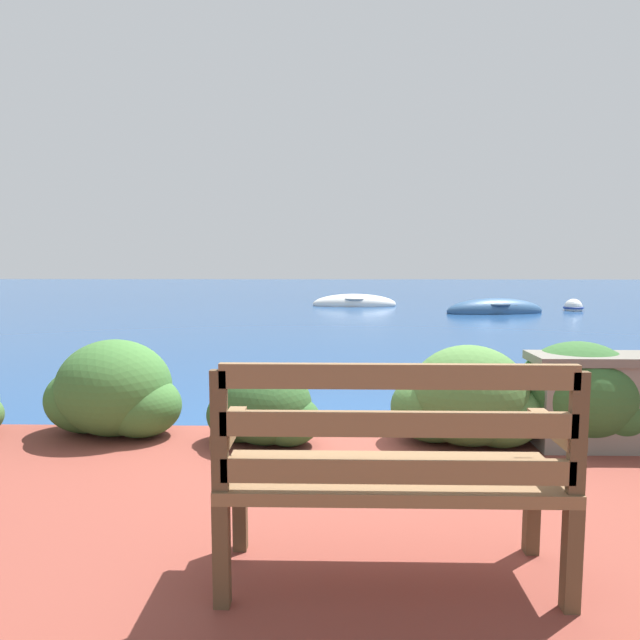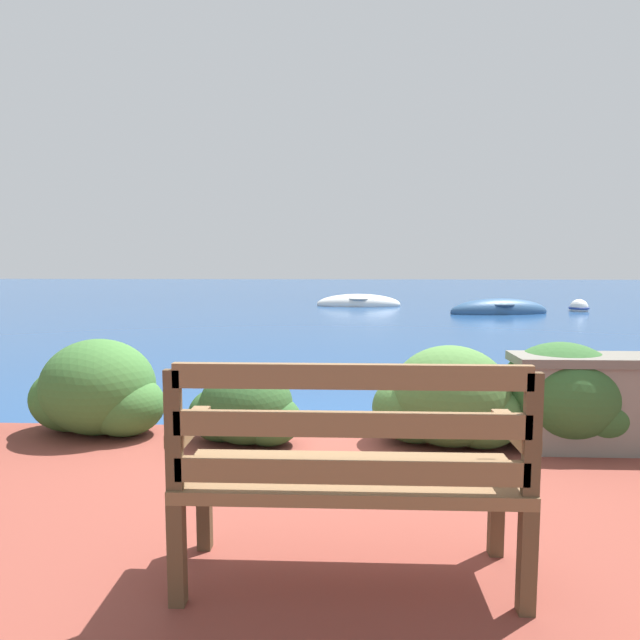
# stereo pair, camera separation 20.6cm
# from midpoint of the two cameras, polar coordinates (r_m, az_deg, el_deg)

# --- Properties ---
(ground_plane) EXTENTS (80.00, 80.00, 0.00)m
(ground_plane) POSITION_cam_midpoint_polar(r_m,az_deg,el_deg) (4.58, 1.87, -13.25)
(ground_plane) COLOR navy
(park_bench) EXTENTS (1.36, 0.48, 0.93)m
(park_bench) POSITION_cam_midpoint_polar(r_m,az_deg,el_deg) (2.31, 4.61, -14.51)
(park_bench) COLOR brown
(park_bench) RESTS_ON patio_terrace
(hedge_clump_left) EXTENTS (1.05, 0.75, 0.71)m
(hedge_clump_left) POSITION_cam_midpoint_polar(r_m,az_deg,el_deg) (4.55, -21.22, -6.88)
(hedge_clump_left) COLOR #38662D
(hedge_clump_left) RESTS_ON patio_terrace
(hedge_clump_centre) EXTENTS (0.82, 0.59, 0.56)m
(hedge_clump_centre) POSITION_cam_midpoint_polar(r_m,az_deg,el_deg) (4.09, -7.10, -8.92)
(hedge_clump_centre) COLOR #2D5628
(hedge_clump_centre) RESTS_ON patio_terrace
(hedge_clump_right) EXTENTS (1.03, 0.75, 0.70)m
(hedge_clump_right) POSITION_cam_midpoint_polar(r_m,az_deg,el_deg) (4.14, 13.02, -7.95)
(hedge_clump_right) COLOR #426B33
(hedge_clump_right) RESTS_ON patio_terrace
(hedge_clump_far_right) EXTENTS (1.06, 0.77, 0.72)m
(hedge_clump_far_right) POSITION_cam_midpoint_polar(r_m,az_deg,el_deg) (4.42, 22.92, -7.27)
(hedge_clump_far_right) COLOR #2D5628
(hedge_clump_far_right) RESTS_ON patio_terrace
(rowboat_nearest) EXTENTS (2.96, 1.38, 0.74)m
(rowboat_nearest) POSITION_cam_midpoint_polar(r_m,az_deg,el_deg) (16.91, 16.74, 0.87)
(rowboat_nearest) COLOR #2D517A
(rowboat_nearest) RESTS_ON ground_plane
(rowboat_mid) EXTENTS (2.77, 1.02, 0.69)m
(rowboat_mid) POSITION_cam_midpoint_polar(r_m,az_deg,el_deg) (18.78, 3.13, 1.60)
(rowboat_mid) COLOR silver
(rowboat_mid) RESTS_ON ground_plane
(mooring_buoy) EXTENTS (0.58, 0.58, 0.53)m
(mooring_buoy) POSITION_cam_midpoint_polar(r_m,az_deg,el_deg) (18.54, 23.71, 1.14)
(mooring_buoy) COLOR white
(mooring_buoy) RESTS_ON ground_plane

